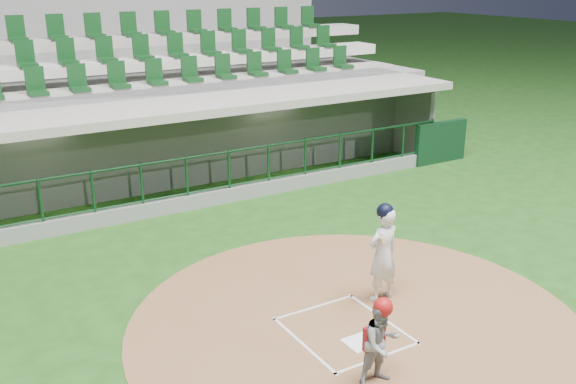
{
  "coord_description": "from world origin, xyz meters",
  "views": [
    {
      "loc": [
        -5.16,
        -7.29,
        5.27
      ],
      "look_at": [
        0.71,
        2.6,
        1.3
      ],
      "focal_mm": 40.0,
      "sensor_mm": 36.0,
      "label": 1
    }
  ],
  "objects": [
    {
      "name": "dirt_circle",
      "position": [
        0.3,
        -0.2,
        0.01
      ],
      "size": [
        7.2,
        7.2,
        0.01
      ],
      "primitive_type": "cylinder",
      "color": "brown",
      "rests_on": "ground"
    },
    {
      "name": "batter_box_chalk",
      "position": [
        0.0,
        -0.3,
        0.02
      ],
      "size": [
        1.55,
        1.8,
        0.01
      ],
      "color": "white",
      "rests_on": "ground"
    },
    {
      "name": "seating_deck",
      "position": [
        0.0,
        10.91,
        1.42
      ],
      "size": [
        17.0,
        6.72,
        5.15
      ],
      "color": "gray",
      "rests_on": "ground"
    },
    {
      "name": "dugout_structure",
      "position": [
        0.1,
        7.82,
        0.97
      ],
      "size": [
        16.4,
        3.7,
        3.0
      ],
      "color": "slate",
      "rests_on": "ground"
    },
    {
      "name": "batter",
      "position": [
        1.14,
        0.24,
        0.88
      ],
      "size": [
        0.85,
        0.87,
        1.72
      ],
      "color": "white",
      "rests_on": "dirt_circle"
    },
    {
      "name": "ground",
      "position": [
        0.0,
        0.0,
        0.0
      ],
      "size": [
        120.0,
        120.0,
        0.0
      ],
      "primitive_type": "plane",
      "color": "#194313",
      "rests_on": "ground"
    },
    {
      "name": "catcher",
      "position": [
        -0.35,
        -1.59,
        0.63
      ],
      "size": [
        0.58,
        0.45,
        1.27
      ],
      "color": "gray",
      "rests_on": "dirt_circle"
    },
    {
      "name": "home_plate",
      "position": [
        0.0,
        -0.7,
        0.02
      ],
      "size": [
        0.43,
        0.43,
        0.02
      ],
      "primitive_type": "cube",
      "color": "white",
      "rests_on": "dirt_circle"
    }
  ]
}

